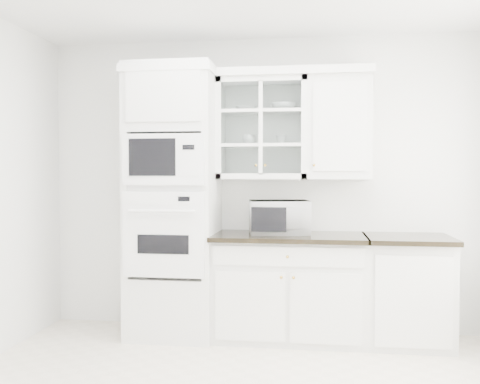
# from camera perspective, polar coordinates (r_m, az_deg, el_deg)

# --- Properties ---
(room_shell) EXTENTS (4.00, 3.50, 2.70)m
(room_shell) POSITION_cam_1_polar(r_m,az_deg,el_deg) (3.69, 0.20, 7.11)
(room_shell) COLOR white
(room_shell) RESTS_ON ground
(oven_column) EXTENTS (0.76, 0.68, 2.40)m
(oven_column) POSITION_cam_1_polar(r_m,az_deg,el_deg) (4.80, -7.08, -1.01)
(oven_column) COLOR silver
(oven_column) RESTS_ON ground
(base_cabinet_run) EXTENTS (1.32, 0.67, 0.92)m
(base_cabinet_run) POSITION_cam_1_polar(r_m,az_deg,el_deg) (4.77, 5.27, -9.96)
(base_cabinet_run) COLOR silver
(base_cabinet_run) RESTS_ON ground
(extra_base_cabinet) EXTENTS (0.72, 0.67, 0.92)m
(extra_base_cabinet) POSITION_cam_1_polar(r_m,az_deg,el_deg) (4.83, 17.39, -9.89)
(extra_base_cabinet) COLOR silver
(extra_base_cabinet) RESTS_ON ground
(upper_cabinet_glass) EXTENTS (0.80, 0.33, 0.90)m
(upper_cabinet_glass) POSITION_cam_1_polar(r_m,az_deg,el_deg) (4.84, 2.42, 6.74)
(upper_cabinet_glass) COLOR silver
(upper_cabinet_glass) RESTS_ON room_shell
(upper_cabinet_solid) EXTENTS (0.55, 0.33, 0.90)m
(upper_cabinet_solid) POSITION_cam_1_polar(r_m,az_deg,el_deg) (4.82, 10.49, 6.72)
(upper_cabinet_solid) COLOR silver
(upper_cabinet_solid) RESTS_ON room_shell
(crown_molding) EXTENTS (2.14, 0.38, 0.07)m
(crown_molding) POSITION_cam_1_polar(r_m,az_deg,el_deg) (4.89, 1.15, 12.42)
(crown_molding) COLOR white
(crown_molding) RESTS_ON room_shell
(countertop_microwave) EXTENTS (0.57, 0.51, 0.29)m
(countertop_microwave) POSITION_cam_1_polar(r_m,az_deg,el_deg) (4.69, 4.18, -2.70)
(countertop_microwave) COLOR white
(countertop_microwave) RESTS_ON base_cabinet_run
(bowl_a) EXTENTS (0.23, 0.23, 0.05)m
(bowl_a) POSITION_cam_1_polar(r_m,az_deg,el_deg) (4.89, 0.61, 8.84)
(bowl_a) COLOR white
(bowl_a) RESTS_ON upper_cabinet_glass
(bowl_b) EXTENTS (0.24, 0.24, 0.07)m
(bowl_b) POSITION_cam_1_polar(r_m,az_deg,el_deg) (4.85, 4.67, 9.03)
(bowl_b) COLOR white
(bowl_b) RESTS_ON upper_cabinet_glass
(cup_a) EXTENTS (0.12, 0.12, 0.09)m
(cup_a) POSITION_cam_1_polar(r_m,az_deg,el_deg) (4.86, 0.98, 5.59)
(cup_a) COLOR white
(cup_a) RESTS_ON upper_cabinet_glass
(cup_b) EXTENTS (0.09, 0.09, 0.08)m
(cup_b) POSITION_cam_1_polar(r_m,az_deg,el_deg) (4.83, 4.40, 5.56)
(cup_b) COLOR white
(cup_b) RESTS_ON upper_cabinet_glass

